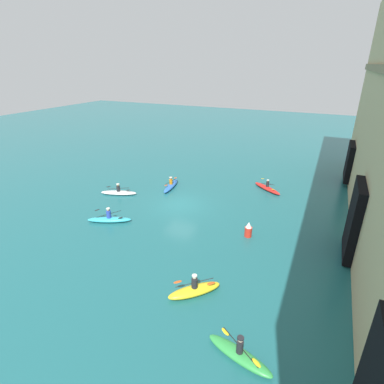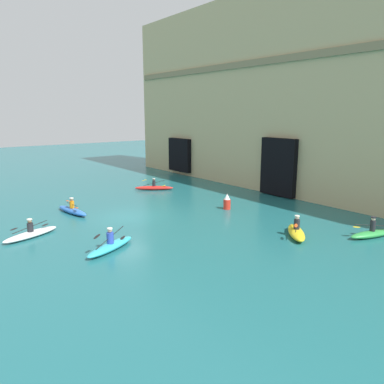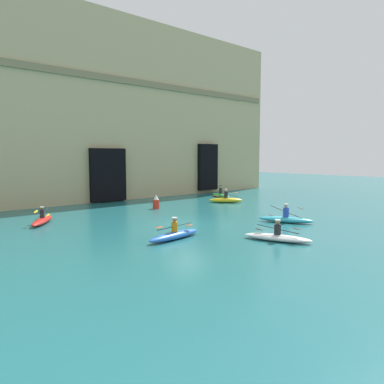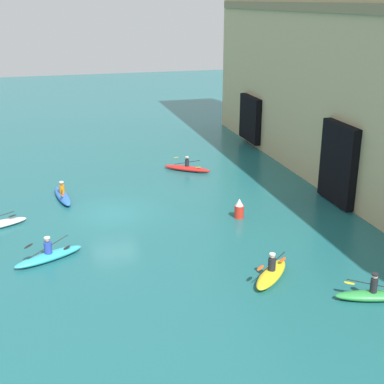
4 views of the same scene
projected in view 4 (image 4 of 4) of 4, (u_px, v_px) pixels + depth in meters
The scene contains 7 objects.
ground_plane at pixel (113, 213), 30.14m from camera, with size 120.00×120.00×0.00m, color #1E6066.
kayak_cyan at pixel (49, 256), 24.67m from camera, with size 2.11×3.35×1.16m.
kayak_green at pixel (373, 295), 21.41m from camera, with size 1.47×3.10×1.19m.
kayak_red at pixel (187, 168), 37.48m from camera, with size 2.58×3.15×1.05m.
kayak_yellow at pixel (271, 274), 23.00m from camera, with size 2.68×2.59×1.22m.
kayak_blue at pixel (63, 195), 32.23m from camera, with size 3.57×1.18×1.10m.
marker_buoy at pixel (239, 209), 29.36m from camera, with size 0.52×0.52×1.13m.
Camera 4 is at (28.10, -3.17, 11.41)m, focal length 50.00 mm.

